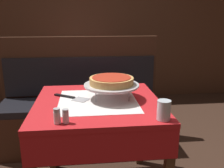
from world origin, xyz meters
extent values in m
cube|color=red|center=(0.00, 0.00, 0.72)|extent=(0.83, 0.83, 0.03)
cube|color=white|center=(0.00, 0.00, 0.73)|extent=(0.51, 0.51, 0.00)
cube|color=red|center=(0.00, 0.00, 0.61)|extent=(0.82, 0.82, 0.17)
cube|color=#4C331E|center=(-0.38, 0.38, 0.35)|extent=(0.05, 0.05, 0.70)
cube|color=#4C331E|center=(0.38, 0.38, 0.35)|extent=(0.05, 0.05, 0.70)
cube|color=red|center=(-0.16, 1.80, 0.72)|extent=(0.74, 0.74, 0.03)
cube|color=white|center=(-0.16, 1.80, 0.74)|extent=(0.46, 0.46, 0.00)
cube|color=red|center=(-0.16, 1.80, 0.64)|extent=(0.74, 0.74, 0.13)
cube|color=#4C331E|center=(-0.50, 1.46, 0.35)|extent=(0.05, 0.05, 0.71)
cube|color=#4C331E|center=(0.17, 1.46, 0.35)|extent=(0.05, 0.05, 0.71)
cube|color=#4C331E|center=(-0.50, 2.14, 0.35)|extent=(0.05, 0.05, 0.71)
cube|color=#4C331E|center=(0.17, 2.14, 0.35)|extent=(0.05, 0.05, 0.71)
cube|color=#3D2316|center=(-0.13, 0.74, 0.21)|extent=(1.57, 0.49, 0.42)
cube|color=black|center=(-0.13, 0.74, 0.45)|extent=(1.53, 0.48, 0.06)
cube|color=#3D2316|center=(-0.13, 0.95, 0.78)|extent=(1.57, 0.06, 0.60)
cube|color=black|center=(-0.13, 0.91, 0.69)|extent=(1.50, 0.02, 0.39)
cube|color=#4C2D1E|center=(0.00, 2.33, 1.20)|extent=(6.00, 0.04, 2.40)
cylinder|color=#ADADB2|center=(0.10, 0.16, 0.78)|extent=(0.01, 0.01, 0.09)
cylinder|color=#ADADB2|center=(-0.01, -0.03, 0.78)|extent=(0.01, 0.01, 0.09)
cylinder|color=#ADADB2|center=(0.20, -0.03, 0.78)|extent=(0.01, 0.01, 0.09)
cylinder|color=#ADADB2|center=(0.10, 0.03, 0.82)|extent=(0.25, 0.25, 0.01)
cylinder|color=silver|center=(0.10, 0.03, 0.82)|extent=(0.36, 0.36, 0.01)
cylinder|color=silver|center=(0.10, 0.03, 0.83)|extent=(0.37, 0.37, 0.01)
cylinder|color=tan|center=(0.10, 0.03, 0.86)|extent=(0.29, 0.29, 0.05)
cylinder|color=red|center=(0.10, 0.03, 0.88)|extent=(0.26, 0.26, 0.01)
cube|color=#BCBCC1|center=(-0.11, 0.03, 0.74)|extent=(0.13, 0.13, 0.00)
cube|color=black|center=(-0.23, 0.10, 0.74)|extent=(0.15, 0.11, 0.01)
cylinder|color=silver|center=(0.34, -0.35, 0.79)|extent=(0.07, 0.07, 0.11)
cylinder|color=silver|center=(-0.23, -0.34, 0.77)|extent=(0.04, 0.04, 0.06)
cylinder|color=#B7B7BC|center=(-0.23, -0.34, 0.81)|extent=(0.03, 0.03, 0.02)
cylinder|color=silver|center=(-0.19, -0.34, 0.76)|extent=(0.03, 0.03, 0.06)
cylinder|color=#B7B7BC|center=(-0.19, -0.34, 0.80)|extent=(0.03, 0.03, 0.02)
cube|color=black|center=(-0.20, 1.76, 0.76)|extent=(0.14, 0.14, 0.03)
cylinder|color=black|center=(-0.20, 1.76, 0.83)|extent=(0.01, 0.01, 0.12)
cylinder|color=#99194C|center=(-0.20, 1.80, 0.82)|extent=(0.04, 0.04, 0.09)
cylinder|color=gold|center=(-0.20, 1.71, 0.82)|extent=(0.04, 0.04, 0.09)
camera|label=1|loc=(-0.08, -1.57, 1.28)|focal=40.00mm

